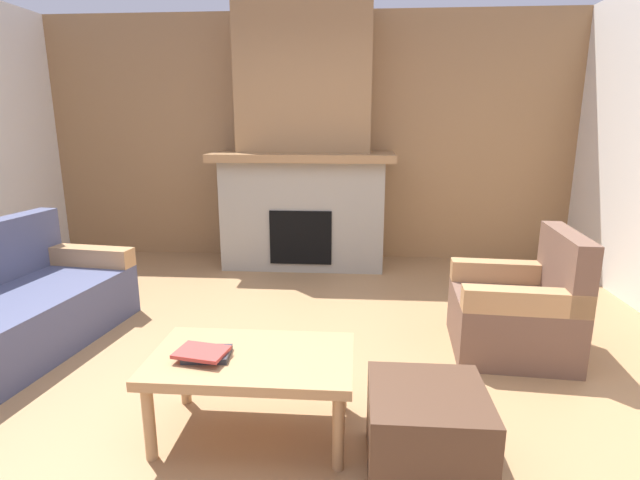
# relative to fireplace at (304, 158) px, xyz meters

# --- Properties ---
(ground) EXTENTS (9.00, 9.00, 0.00)m
(ground) POSITION_rel_fireplace_xyz_m (0.00, -2.62, -1.16)
(ground) COLOR #9E754C
(wall_back_wood_panel) EXTENTS (6.00, 0.12, 2.70)m
(wall_back_wood_panel) POSITION_rel_fireplace_xyz_m (0.00, 0.38, 0.19)
(wall_back_wood_panel) COLOR #997047
(wall_back_wood_panel) RESTS_ON ground
(fireplace) EXTENTS (1.90, 0.82, 2.70)m
(fireplace) POSITION_rel_fireplace_xyz_m (0.00, 0.00, 0.00)
(fireplace) COLOR gray
(fireplace) RESTS_ON ground
(couch) EXTENTS (1.05, 1.89, 0.85)m
(couch) POSITION_rel_fireplace_xyz_m (-1.81, -2.37, -0.88)
(couch) COLOR #474C6B
(couch) RESTS_ON ground
(armchair) EXTENTS (0.81, 0.81, 0.85)m
(armchair) POSITION_rel_fireplace_xyz_m (1.69, -2.05, -0.87)
(armchair) COLOR brown
(armchair) RESTS_ON ground
(coffee_table) EXTENTS (1.00, 0.60, 0.43)m
(coffee_table) POSITION_rel_fireplace_xyz_m (0.07, -3.10, -0.79)
(coffee_table) COLOR tan
(coffee_table) RESTS_ON ground
(ottoman) EXTENTS (0.52, 0.52, 0.40)m
(ottoman) POSITION_rel_fireplace_xyz_m (0.90, -3.32, -0.96)
(ottoman) COLOR #4C3323
(ottoman) RESTS_ON ground
(book_stack_near_edge) EXTENTS (0.27, 0.23, 0.05)m
(book_stack_near_edge) POSITION_rel_fireplace_xyz_m (-0.15, -3.15, -0.71)
(book_stack_near_edge) COLOR #2D2D33
(book_stack_near_edge) RESTS_ON coffee_table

